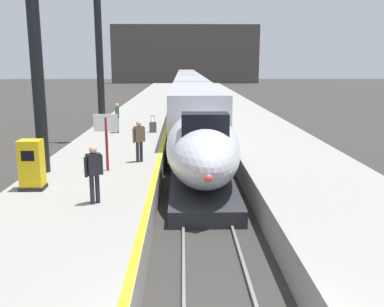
% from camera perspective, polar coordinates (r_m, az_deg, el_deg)
% --- Properties ---
extents(platform_left, '(4.80, 110.00, 1.05)m').
position_cam_1_polar(platform_left, '(30.82, -7.40, 3.49)').
color(platform_left, gray).
rests_on(platform_left, ground).
extents(platform_right, '(4.80, 110.00, 1.05)m').
position_cam_1_polar(platform_right, '(31.02, 7.68, 3.54)').
color(platform_right, gray).
rests_on(platform_right, ground).
extents(platform_left_safety_stripe, '(0.20, 107.80, 0.01)m').
position_cam_1_polar(platform_left_safety_stripe, '(30.59, -3.16, 4.51)').
color(platform_left_safety_stripe, yellow).
rests_on(platform_left_safety_stripe, platform_left).
extents(rail_main_left, '(0.08, 110.00, 0.12)m').
position_cam_1_polar(rail_main_left, '(33.43, -1.24, 3.44)').
color(rail_main_left, slate).
rests_on(rail_main_left, ground).
extents(rail_main_right, '(0.08, 110.00, 0.12)m').
position_cam_1_polar(rail_main_right, '(33.46, 1.33, 3.45)').
color(rail_main_right, slate).
rests_on(rail_main_right, ground).
extents(highspeed_train_main, '(2.92, 76.58, 3.60)m').
position_cam_1_polar(highspeed_train_main, '(49.76, -0.39, 8.47)').
color(highspeed_train_main, silver).
rests_on(highspeed_train_main, ground).
extents(station_column_mid, '(4.00, 0.68, 8.73)m').
position_cam_1_polar(station_column_mid, '(16.46, -20.27, 15.83)').
color(station_column_mid, black).
rests_on(station_column_mid, platform_left).
extents(station_column_far, '(4.00, 0.68, 10.28)m').
position_cam_1_polar(station_column_far, '(27.98, -12.34, 16.08)').
color(station_column_far, black).
rests_on(station_column_far, platform_left).
extents(passenger_near_edge, '(0.27, 0.57, 1.69)m').
position_cam_1_polar(passenger_near_edge, '(25.12, -9.89, 4.99)').
color(passenger_near_edge, '#23232D').
rests_on(passenger_near_edge, platform_left).
extents(passenger_mid_platform, '(0.47, 0.41, 1.69)m').
position_cam_1_polar(passenger_mid_platform, '(12.49, -12.89, -2.15)').
color(passenger_mid_platform, '#23232D').
rests_on(passenger_mid_platform, platform_left).
extents(passenger_far_waiting, '(0.48, 0.40, 1.69)m').
position_cam_1_polar(passenger_far_waiting, '(17.47, -7.04, 2.06)').
color(passenger_far_waiting, '#23232D').
rests_on(passenger_far_waiting, platform_left).
extents(rolling_suitcase, '(0.40, 0.22, 0.98)m').
position_cam_1_polar(rolling_suitcase, '(25.03, -5.21, 3.51)').
color(rolling_suitcase, '#4C4C51').
rests_on(rolling_suitcase, platform_left).
extents(ticket_machine_yellow, '(0.76, 0.62, 1.60)m').
position_cam_1_polar(ticket_machine_yellow, '(14.53, -20.50, -1.65)').
color(ticket_machine_yellow, yellow).
rests_on(ticket_machine_yellow, platform_left).
extents(departure_info_board, '(0.90, 0.10, 2.12)m').
position_cam_1_polar(departure_info_board, '(16.19, -11.33, 2.98)').
color(departure_info_board, maroon).
rests_on(departure_info_board, platform_left).
extents(terminus_back_wall, '(36.00, 2.00, 14.00)m').
position_cam_1_polar(terminus_back_wall, '(107.58, -0.89, 13.04)').
color(terminus_back_wall, '#4C4742').
rests_on(terminus_back_wall, ground).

